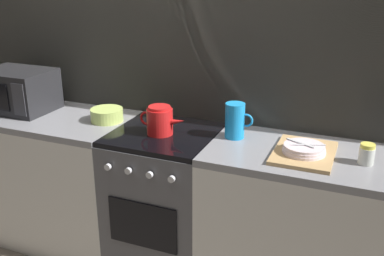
{
  "coord_description": "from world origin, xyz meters",
  "views": [
    {
      "loc": [
        1.08,
        -2.19,
        1.82
      ],
      "look_at": [
        0.17,
        0.0,
        0.95
      ],
      "focal_mm": 41.83,
      "sensor_mm": 36.0,
      "label": 1
    }
  ],
  "objects": [
    {
      "name": "back_wall",
      "position": [
        0.0,
        0.32,
        1.2
      ],
      "size": [
        3.6,
        0.05,
        2.4
      ],
      "color": "#B2AD9E",
      "rests_on": "ground_plane"
    },
    {
      "name": "spice_jar",
      "position": [
        1.1,
        -0.02,
        0.95
      ],
      "size": [
        0.08,
        0.08,
        0.1
      ],
      "color": "silver",
      "rests_on": "counter_right"
    },
    {
      "name": "kettle",
      "position": [
        -0.01,
        -0.03,
        0.98
      ],
      "size": [
        0.28,
        0.15,
        0.17
      ],
      "color": "red",
      "rests_on": "stove_unit"
    },
    {
      "name": "microwave",
      "position": [
        -1.08,
        0.01,
        1.04
      ],
      "size": [
        0.46,
        0.35,
        0.27
      ],
      "color": "black",
      "rests_on": "counter_left"
    },
    {
      "name": "pitcher",
      "position": [
        0.4,
        0.08,
        1.0
      ],
      "size": [
        0.16,
        0.11,
        0.2
      ],
      "color": "#198CD8",
      "rests_on": "counter_right"
    },
    {
      "name": "counter_left",
      "position": [
        -0.9,
        0.0,
        0.45
      ],
      "size": [
        1.2,
        0.6,
        0.9
      ],
      "color": "silver",
      "rests_on": "ground_plane"
    },
    {
      "name": "counter_right",
      "position": [
        0.9,
        0.0,
        0.45
      ],
      "size": [
        1.2,
        0.6,
        0.9
      ],
      "color": "silver",
      "rests_on": "ground_plane"
    },
    {
      "name": "dish_pile",
      "position": [
        0.81,
        -0.03,
        0.92
      ],
      "size": [
        0.3,
        0.4,
        0.07
      ],
      "color": "tan",
      "rests_on": "counter_right"
    },
    {
      "name": "stove_unit",
      "position": [
        -0.0,
        -0.0,
        0.45
      ],
      "size": [
        0.6,
        0.63,
        0.9
      ],
      "color": "#4C4C51",
      "rests_on": "ground_plane"
    },
    {
      "name": "mixing_bowl",
      "position": [
        -0.41,
        0.04,
        0.94
      ],
      "size": [
        0.2,
        0.2,
        0.08
      ],
      "primitive_type": "cylinder",
      "color": "#B7D166",
      "rests_on": "counter_left"
    }
  ]
}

